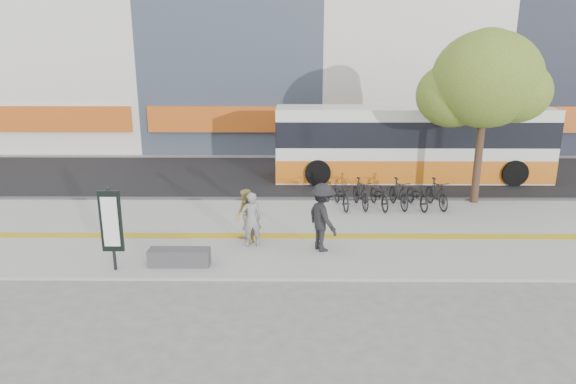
{
  "coord_description": "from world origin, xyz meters",
  "views": [
    {
      "loc": [
        0.37,
        -13.47,
        5.5
      ],
      "look_at": [
        0.24,
        2.0,
        1.21
      ],
      "focal_mm": 31.39,
      "sensor_mm": 36.0,
      "label": 1
    }
  ],
  "objects_px": {
    "pedestrian_dark": "(323,217)",
    "seated_woman": "(251,219)",
    "bench": "(179,257)",
    "street_tree": "(484,81)",
    "signboard": "(111,223)",
    "pedestrian_tan": "(246,216)",
    "bus": "(411,145)"
  },
  "relations": [
    {
      "from": "bench",
      "to": "signboard",
      "type": "bearing_deg",
      "value": -169.19
    },
    {
      "from": "pedestrian_dark",
      "to": "seated_woman",
      "type": "bearing_deg",
      "value": 55.03
    },
    {
      "from": "bus",
      "to": "seated_woman",
      "type": "distance_m",
      "value": 10.5
    },
    {
      "from": "pedestrian_tan",
      "to": "street_tree",
      "type": "bearing_deg",
      "value": 84.44
    },
    {
      "from": "street_tree",
      "to": "bus",
      "type": "distance_m",
      "value": 4.98
    },
    {
      "from": "seated_woman",
      "to": "street_tree",
      "type": "bearing_deg",
      "value": -167.66
    },
    {
      "from": "seated_woman",
      "to": "bus",
      "type": "bearing_deg",
      "value": -145.37
    },
    {
      "from": "signboard",
      "to": "pedestrian_tan",
      "type": "relative_size",
      "value": 1.37
    },
    {
      "from": "seated_woman",
      "to": "pedestrian_tan",
      "type": "relative_size",
      "value": 1.0
    },
    {
      "from": "street_tree",
      "to": "pedestrian_tan",
      "type": "xyz_separation_m",
      "value": [
        -8.15,
        -4.34,
        -3.63
      ]
    },
    {
      "from": "bench",
      "to": "bus",
      "type": "bearing_deg",
      "value": 49.79
    },
    {
      "from": "signboard",
      "to": "pedestrian_tan",
      "type": "height_order",
      "value": "signboard"
    },
    {
      "from": "bench",
      "to": "bus",
      "type": "height_order",
      "value": "bus"
    },
    {
      "from": "bench",
      "to": "bus",
      "type": "distance_m",
      "value": 12.76
    },
    {
      "from": "signboard",
      "to": "pedestrian_dark",
      "type": "distance_m",
      "value": 5.61
    },
    {
      "from": "bench",
      "to": "pedestrian_dark",
      "type": "relative_size",
      "value": 0.82
    },
    {
      "from": "street_tree",
      "to": "seated_woman",
      "type": "distance_m",
      "value": 9.91
    },
    {
      "from": "bus",
      "to": "bench",
      "type": "bearing_deg",
      "value": -130.21
    },
    {
      "from": "bench",
      "to": "street_tree",
      "type": "bearing_deg",
      "value": 31.62
    },
    {
      "from": "street_tree",
      "to": "seated_woman",
      "type": "height_order",
      "value": "street_tree"
    },
    {
      "from": "signboard",
      "to": "bus",
      "type": "height_order",
      "value": "bus"
    },
    {
      "from": "bus",
      "to": "seated_woman",
      "type": "height_order",
      "value": "bus"
    },
    {
      "from": "bench",
      "to": "signboard",
      "type": "xyz_separation_m",
      "value": [
        -1.6,
        -0.31,
        1.06
      ]
    },
    {
      "from": "signboard",
      "to": "seated_woman",
      "type": "relative_size",
      "value": 1.37
    },
    {
      "from": "bus",
      "to": "pedestrian_tan",
      "type": "distance_m",
      "value": 10.38
    },
    {
      "from": "signboard",
      "to": "pedestrian_dark",
      "type": "relative_size",
      "value": 1.13
    },
    {
      "from": "street_tree",
      "to": "pedestrian_dark",
      "type": "xyz_separation_m",
      "value": [
        -5.96,
        -4.92,
        -3.46
      ]
    },
    {
      "from": "bench",
      "to": "seated_woman",
      "type": "relative_size",
      "value": 0.99
    },
    {
      "from": "pedestrian_dark",
      "to": "signboard",
      "type": "bearing_deg",
      "value": 77.93
    },
    {
      "from": "bench",
      "to": "signboard",
      "type": "height_order",
      "value": "signboard"
    },
    {
      "from": "street_tree",
      "to": "pedestrian_tan",
      "type": "bearing_deg",
      "value": -151.98
    },
    {
      "from": "bench",
      "to": "seated_woman",
      "type": "height_order",
      "value": "seated_woman"
    }
  ]
}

